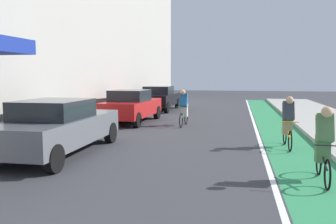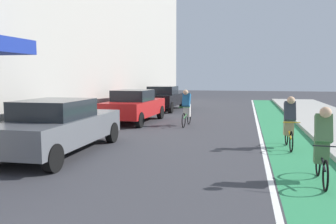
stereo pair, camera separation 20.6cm
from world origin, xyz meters
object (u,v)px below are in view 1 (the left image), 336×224
parked_sedan_gray (58,126)px  parked_sedan_black (159,98)px  cyclist_far (184,108)px  cyclist_mid (324,142)px  cyclist_trailing (288,120)px  parked_sedan_red (131,106)px

parked_sedan_gray → parked_sedan_black: bearing=90.0°
cyclist_far → cyclist_mid: bearing=-61.1°
cyclist_trailing → cyclist_far: 5.45m
parked_sedan_gray → cyclist_far: size_ratio=2.83×
parked_sedan_red → cyclist_far: cyclist_far is taller
cyclist_trailing → cyclist_mid: bearing=-85.8°
parked_sedan_red → cyclist_mid: (6.64, -7.94, 0.06)m
parked_sedan_black → cyclist_mid: bearing=-64.4°
cyclist_far → parked_sedan_black: bearing=111.7°
cyclist_mid → cyclist_far: size_ratio=0.99×
parked_sedan_red → parked_sedan_gray: bearing=-90.0°
cyclist_trailing → cyclist_far: bearing=134.1°
parked_sedan_gray → cyclist_trailing: (6.38, 2.17, 0.05)m
parked_sedan_red → cyclist_trailing: (6.39, -4.54, 0.06)m
parked_sedan_black → cyclist_far: size_ratio=2.67×
parked_sedan_black → cyclist_mid: (6.63, -13.83, 0.06)m
cyclist_far → parked_sedan_gray: bearing=-113.1°
parked_sedan_gray → cyclist_trailing: 6.74m
parked_sedan_gray → cyclist_far: bearing=66.9°
cyclist_mid → cyclist_trailing: size_ratio=1.00×
parked_sedan_gray → cyclist_mid: cyclist_mid is taller
parked_sedan_red → cyclist_trailing: cyclist_trailing is taller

